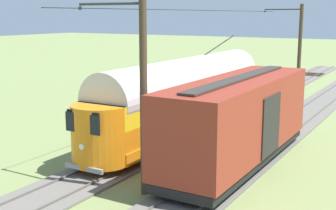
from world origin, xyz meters
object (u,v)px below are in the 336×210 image
object	(u,v)px
vintage_streetcar	(186,94)
catenary_pole_mid_near	(142,92)
boxcar_adjacent	(239,119)
catenary_pole_foreground	(298,51)

from	to	relation	value
vintage_streetcar	catenary_pole_mid_near	world-z (taller)	catenary_pole_mid_near
boxcar_adjacent	catenary_pole_mid_near	size ratio (longest dim) A/B	1.48
boxcar_adjacent	catenary_pole_foreground	bearing A→B (deg)	-83.49
catenary_pole_mid_near	vintage_streetcar	bearing A→B (deg)	-72.23
vintage_streetcar	boxcar_adjacent	world-z (taller)	vintage_streetcar
boxcar_adjacent	catenary_pole_foreground	size ratio (longest dim) A/B	1.48
boxcar_adjacent	catenary_pole_mid_near	bearing A→B (deg)	67.93
catenary_pole_foreground	catenary_pole_mid_near	distance (m)	21.68
boxcar_adjacent	catenary_pole_mid_near	distance (m)	5.42
vintage_streetcar	boxcar_adjacent	distance (m)	6.14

